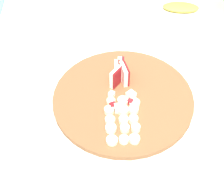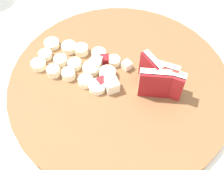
{
  "view_description": "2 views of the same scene",
  "coord_description": "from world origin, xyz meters",
  "px_view_note": "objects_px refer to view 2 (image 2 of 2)",
  "views": [
    {
      "loc": [
        0.63,
        -0.04,
        1.59
      ],
      "look_at": [
        0.01,
        0.01,
        0.95
      ],
      "focal_mm": 52.86,
      "sensor_mm": 36.0,
      "label": 1
    },
    {
      "loc": [
        -0.06,
        0.33,
        1.31
      ],
      "look_at": [
        0.02,
        0.07,
        0.93
      ],
      "focal_mm": 46.04,
      "sensor_mm": 36.0,
      "label": 2
    }
  ],
  "objects_px": {
    "apple_wedge_fan": "(160,79)",
    "banana_slice_rows": "(77,64)",
    "cutting_board": "(120,83)",
    "apple_dice_pile": "(105,71)"
  },
  "relations": [
    {
      "from": "cutting_board",
      "to": "apple_wedge_fan",
      "type": "xyz_separation_m",
      "value": [
        -0.07,
        -0.0,
        0.04
      ]
    },
    {
      "from": "apple_wedge_fan",
      "to": "banana_slice_rows",
      "type": "xyz_separation_m",
      "value": [
        0.15,
        -0.01,
        -0.02
      ]
    },
    {
      "from": "apple_dice_pile",
      "to": "cutting_board",
      "type": "bearing_deg",
      "value": 168.0
    },
    {
      "from": "cutting_board",
      "to": "banana_slice_rows",
      "type": "height_order",
      "value": "banana_slice_rows"
    },
    {
      "from": "apple_wedge_fan",
      "to": "apple_dice_pile",
      "type": "xyz_separation_m",
      "value": [
        0.1,
        -0.0,
        -0.02
      ]
    },
    {
      "from": "apple_wedge_fan",
      "to": "apple_dice_pile",
      "type": "relative_size",
      "value": 1.03
    },
    {
      "from": "banana_slice_rows",
      "to": "cutting_board",
      "type": "bearing_deg",
      "value": 174.03
    },
    {
      "from": "apple_dice_pile",
      "to": "banana_slice_rows",
      "type": "bearing_deg",
      "value": -2.55
    },
    {
      "from": "cutting_board",
      "to": "banana_slice_rows",
      "type": "bearing_deg",
      "value": -5.97
    },
    {
      "from": "apple_wedge_fan",
      "to": "banana_slice_rows",
      "type": "relative_size",
      "value": 0.52
    }
  ]
}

